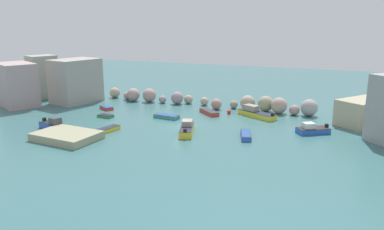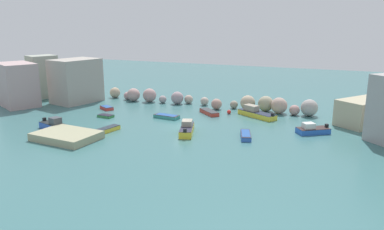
% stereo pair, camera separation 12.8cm
% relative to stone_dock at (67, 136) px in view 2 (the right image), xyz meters
% --- Properties ---
extents(cove_water, '(160.00, 160.00, 0.00)m').
position_rel_stone_dock_xyz_m(cove_water, '(11.31, 11.27, -0.49)').
color(cove_water, '#3A6B6D').
rests_on(cove_water, ground).
extents(cliff_headland_left, '(19.58, 16.60, 8.40)m').
position_rel_stone_dock_xyz_m(cliff_headland_left, '(-21.42, 17.55, 2.92)').
color(cliff_headland_left, '#B39796').
rests_on(cliff_headland_left, ground).
extents(rock_breakwater, '(40.05, 4.17, 2.71)m').
position_rel_stone_dock_xyz_m(rock_breakwater, '(11.27, 25.33, 0.70)').
color(rock_breakwater, tan).
rests_on(rock_breakwater, ground).
extents(stone_dock, '(8.31, 6.06, 0.98)m').
position_rel_stone_dock_xyz_m(stone_dock, '(0.00, 0.00, 0.00)').
color(stone_dock, tan).
rests_on(stone_dock, ground).
extents(channel_buoy, '(0.67, 0.67, 0.67)m').
position_rel_stone_dock_xyz_m(channel_buoy, '(15.04, 21.64, -0.15)').
color(channel_buoy, red).
rests_on(channel_buoy, cove_water).
extents(moored_boat_0, '(2.54, 1.54, 0.42)m').
position_rel_stone_dock_xyz_m(moored_boat_0, '(-2.40, 11.70, -0.28)').
color(moored_boat_0, '#378744').
rests_on(moored_boat_0, cove_water).
extents(moored_boat_1, '(3.37, 5.79, 1.68)m').
position_rel_stone_dock_xyz_m(moored_boat_1, '(13.14, 8.78, 0.14)').
color(moored_boat_1, yellow).
rests_on(moored_boat_1, cove_water).
extents(moored_boat_2, '(4.65, 4.05, 1.52)m').
position_rel_stone_dock_xyz_m(moored_boat_2, '(28.95, 15.42, 0.04)').
color(moored_boat_2, blue).
rests_on(moored_boat_2, cove_water).
extents(moored_boat_3, '(1.88, 3.93, 0.61)m').
position_rel_stone_dock_xyz_m(moored_boat_3, '(2.71, 5.12, -0.19)').
color(moored_boat_3, yellow).
rests_on(moored_boat_3, cove_water).
extents(moored_boat_4, '(4.25, 4.00, 0.64)m').
position_rel_stone_dock_xyz_m(moored_boat_4, '(12.06, 20.25, -0.17)').
color(moored_boat_4, '#BE392D').
rests_on(moored_boat_4, cove_water).
extents(moored_boat_5, '(3.03, 2.52, 0.55)m').
position_rel_stone_dock_xyz_m(moored_boat_5, '(-5.58, 16.37, -0.20)').
color(moored_boat_5, red).
rests_on(moored_boat_5, cove_water).
extents(moored_boat_6, '(6.88, 5.01, 1.72)m').
position_rel_stone_dock_xyz_m(moored_boat_6, '(19.56, 21.57, 0.11)').
color(moored_boat_6, yellow).
rests_on(moored_boat_6, cove_water).
extents(moored_boat_7, '(4.20, 1.89, 0.56)m').
position_rel_stone_dock_xyz_m(moored_boat_7, '(6.84, 15.00, -0.19)').
color(moored_boat_7, teal).
rests_on(moored_boat_7, cove_water).
extents(moored_boat_8, '(2.50, 4.36, 0.63)m').
position_rel_stone_dock_xyz_m(moored_boat_8, '(21.10, 10.00, -0.16)').
color(moored_boat_8, '#325CB7').
rests_on(moored_boat_8, cove_water).
extents(moored_boat_9, '(5.50, 2.98, 1.85)m').
position_rel_stone_dock_xyz_m(moored_boat_9, '(-4.67, 2.83, 0.14)').
color(moored_boat_9, '#3154B7').
rests_on(moored_boat_9, cove_water).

